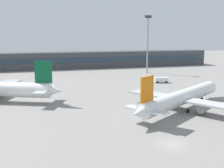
{
  "coord_description": "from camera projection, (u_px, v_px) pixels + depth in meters",
  "views": [
    {
      "loc": [
        -20.71,
        -36.74,
        17.69
      ],
      "look_at": [
        0.89,
        40.0,
        3.0
      ],
      "focal_mm": 41.94,
      "sensor_mm": 36.0,
      "label": 1
    }
  ],
  "objects": [
    {
      "name": "floodlight_tower_east",
      "position": [
        148.0,
        40.0,
        124.08
      ],
      "size": [
        3.2,
        0.8,
        27.17
      ],
      "color": "gray",
      "rests_on": "ground_plane"
    },
    {
      "name": "airplane_near",
      "position": [
        183.0,
        97.0,
        63.56
      ],
      "size": [
        35.47,
        25.93,
        9.95
      ],
      "color": "white",
      "rests_on": "ground_plane"
    },
    {
      "name": "ground_plane",
      "position": [
        109.0,
        94.0,
        81.37
      ],
      "size": [
        400.0,
        400.0,
        0.0
      ],
      "primitive_type": "plane",
      "color": "gray"
    },
    {
      "name": "terminal_building",
      "position": [
        77.0,
        60.0,
        145.75
      ],
      "size": [
        154.98,
        12.13,
        9.0
      ],
      "color": "#3F4247",
      "rests_on": "ground_plane"
    },
    {
      "name": "service_van_white",
      "position": [
        161.0,
        80.0,
        100.16
      ],
      "size": [
        5.47,
        3.01,
        2.08
      ],
      "color": "white",
      "rests_on": "ground_plane"
    }
  ]
}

